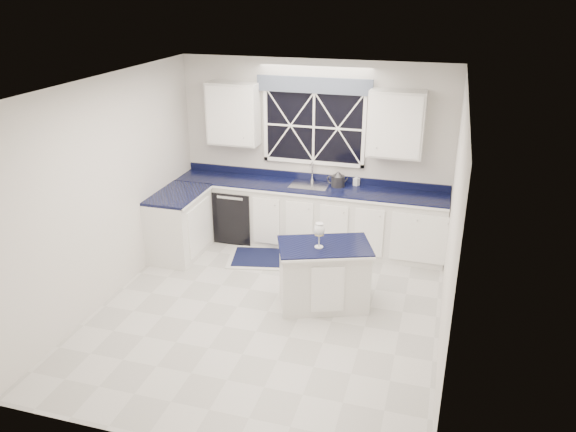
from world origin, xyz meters
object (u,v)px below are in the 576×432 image
(wine_glass, at_px, (319,231))
(dishwasher, at_px, (239,212))
(soap_bottle, at_px, (357,180))
(kettle, at_px, (338,179))
(faucet, at_px, (312,172))
(island, at_px, (324,275))

(wine_glass, bearing_deg, dishwasher, 134.56)
(dishwasher, height_order, soap_bottle, soap_bottle)
(wine_glass, distance_m, soap_bottle, 1.90)
(kettle, relative_size, soap_bottle, 1.96)
(faucet, relative_size, wine_glass, 0.99)
(faucet, relative_size, soap_bottle, 1.85)
(kettle, distance_m, soap_bottle, 0.28)
(wine_glass, xyz_separation_m, soap_bottle, (0.11, 1.89, 0.01))
(dishwasher, bearing_deg, island, -43.27)
(dishwasher, distance_m, island, 2.33)
(dishwasher, distance_m, wine_glass, 2.43)
(faucet, xyz_separation_m, island, (0.60, -1.79, -0.69))
(wine_glass, relative_size, soap_bottle, 1.86)
(faucet, bearing_deg, wine_glass, -73.64)
(dishwasher, xyz_separation_m, island, (1.70, -1.60, -0.01))
(island, xyz_separation_m, wine_glass, (-0.05, -0.07, 0.61))
(faucet, distance_m, island, 2.02)
(faucet, height_order, wine_glass, faucet)
(dishwasher, bearing_deg, soap_bottle, 7.13)
(kettle, bearing_deg, dishwasher, -168.06)
(faucet, bearing_deg, dishwasher, -169.98)
(soap_bottle, bearing_deg, dishwasher, -172.87)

